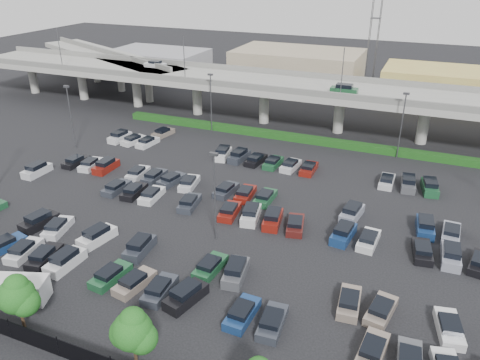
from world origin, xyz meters
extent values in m
plane|color=black|center=(0.00, 0.00, 0.00)|extent=(280.00, 280.00, 0.00)
cube|color=gray|center=(0.00, 32.00, 7.25)|extent=(150.00, 13.00, 1.10)
cube|color=#61615C|center=(0.00, 25.75, 8.30)|extent=(150.00, 0.50, 1.00)
cube|color=#61615C|center=(0.00, 38.25, 8.30)|extent=(150.00, 0.50, 1.00)
cylinder|color=gray|center=(-65.00, 32.00, 3.35)|extent=(1.80, 1.80, 6.70)
cube|color=#61615C|center=(-65.00, 32.00, 6.50)|extent=(2.60, 9.75, 0.50)
cylinder|color=gray|center=(-51.00, 32.00, 3.35)|extent=(1.80, 1.80, 6.70)
cube|color=#61615C|center=(-51.00, 32.00, 6.50)|extent=(2.60, 9.75, 0.50)
cylinder|color=gray|center=(-37.00, 32.00, 3.35)|extent=(1.80, 1.80, 6.70)
cube|color=#61615C|center=(-37.00, 32.00, 6.50)|extent=(2.60, 9.75, 0.50)
cylinder|color=gray|center=(-23.00, 32.00, 3.35)|extent=(1.80, 1.80, 6.70)
cube|color=#61615C|center=(-23.00, 32.00, 6.50)|extent=(2.60, 9.75, 0.50)
cylinder|color=gray|center=(-9.00, 32.00, 3.35)|extent=(1.80, 1.80, 6.70)
cube|color=#61615C|center=(-9.00, 32.00, 6.50)|extent=(2.60, 9.75, 0.50)
cylinder|color=gray|center=(5.00, 32.00, 3.35)|extent=(1.80, 1.80, 6.70)
cube|color=#61615C|center=(5.00, 32.00, 6.50)|extent=(2.60, 9.75, 0.50)
cylinder|color=gray|center=(19.00, 32.00, 3.35)|extent=(1.80, 1.80, 6.70)
cube|color=#61615C|center=(19.00, 32.00, 6.50)|extent=(2.60, 9.75, 0.50)
cube|color=silver|center=(-34.00, 35.00, 8.21)|extent=(4.40, 1.82, 0.82)
cube|color=black|center=(-34.00, 35.00, 8.84)|extent=(2.30, 1.60, 0.50)
cube|color=#1C502E|center=(6.00, 29.00, 8.32)|extent=(4.40, 1.82, 1.05)
cube|color=black|center=(6.00, 29.00, 9.14)|extent=(2.60, 1.60, 0.65)
cylinder|color=#434347|center=(-50.00, 25.90, 11.80)|extent=(0.14, 0.14, 8.00)
cylinder|color=#434347|center=(-22.00, 25.90, 11.80)|extent=(0.14, 0.14, 8.00)
cylinder|color=#434347|center=(6.00, 25.90, 11.80)|extent=(0.14, 0.14, 8.00)
cube|color=gray|center=(-52.00, 43.00, 7.25)|extent=(50.93, 30.13, 1.10)
cube|color=#61615C|center=(-52.00, 43.00, 8.30)|extent=(47.34, 22.43, 1.00)
cylinder|color=gray|center=(-69.22, 51.03, 3.35)|extent=(1.60, 1.60, 6.70)
cylinder|color=gray|center=(-58.34, 45.96, 3.35)|extent=(1.60, 1.60, 6.70)
cylinder|color=gray|center=(-47.47, 40.89, 3.35)|extent=(1.60, 1.60, 6.70)
cylinder|color=gray|center=(-36.59, 35.82, 3.35)|extent=(1.60, 1.60, 6.70)
cube|color=#133C11|center=(0.00, 25.00, 0.55)|extent=(66.00, 1.60, 1.10)
cylinder|color=black|center=(-9.00, -28.00, 1.00)|extent=(0.10, 0.10, 2.00)
cylinder|color=black|center=(-4.00, -28.00, 1.00)|extent=(0.10, 0.10, 2.00)
cylinder|color=#332316|center=(-9.00, -26.67, 0.98)|extent=(0.26, 0.26, 1.96)
sphere|color=#154E15|center=(-9.00, -26.67, 3.37)|extent=(3.04, 3.04, 3.04)
sphere|color=#154E15|center=(-8.29, -26.57, 2.82)|extent=(2.39, 2.39, 2.39)
sphere|color=#154E15|center=(-9.60, -26.75, 3.04)|extent=(2.39, 2.39, 2.39)
sphere|color=#154E15|center=(-8.96, -26.55, 4.24)|extent=(2.06, 2.06, 2.06)
cylinder|color=#332316|center=(2.00, -26.39, 0.99)|extent=(0.26, 0.26, 1.97)
sphere|color=#154E15|center=(2.00, -26.39, 3.39)|extent=(3.07, 3.07, 3.07)
sphere|color=#154E15|center=(2.71, -26.29, 2.85)|extent=(2.41, 2.41, 2.41)
sphere|color=#154E15|center=(1.40, -26.47, 3.07)|extent=(2.41, 2.41, 2.41)
sphere|color=#154E15|center=(2.04, -26.27, 4.27)|extent=(2.08, 2.08, 2.08)
cube|color=silver|center=(-12.86, -24.36, 0.99)|extent=(7.13, 4.37, 1.97)
cube|color=black|center=(-12.86, -24.36, 1.46)|extent=(6.26, 4.11, 0.89)
cube|color=silver|center=(-12.86, -24.36, 2.09)|extent=(7.25, 4.49, 0.23)
cube|color=navy|center=(-20.00, -18.50, 0.41)|extent=(2.78, 4.70, 0.82)
cube|color=black|center=(-20.00, -18.69, 1.04)|extent=(2.08, 2.61, 0.50)
cube|color=silver|center=(-17.25, -18.50, 0.41)|extent=(2.42, 4.61, 0.82)
cube|color=black|center=(-17.25, -18.70, 1.04)|extent=(1.91, 2.50, 0.50)
cube|color=black|center=(-14.50, -18.50, 0.41)|extent=(2.51, 4.64, 0.82)
cube|color=black|center=(-14.50, -18.70, 1.04)|extent=(1.96, 2.53, 0.50)
cube|color=silver|center=(-11.75, -18.50, 0.53)|extent=(1.96, 4.46, 1.05)
cube|color=black|center=(-11.75, -18.50, 1.34)|extent=(1.68, 2.65, 0.65)
cube|color=#1C502E|center=(-6.25, -18.50, 0.41)|extent=(2.29, 4.57, 0.82)
cube|color=black|center=(-6.25, -18.70, 1.04)|extent=(1.84, 2.46, 0.50)
cube|color=gray|center=(-3.50, -18.50, 0.41)|extent=(2.52, 4.64, 0.82)
cube|color=black|center=(-3.50, -18.70, 1.04)|extent=(1.96, 2.53, 0.50)
cube|color=#2D313A|center=(-0.75, -18.50, 0.41)|extent=(2.10, 4.51, 0.82)
cube|color=black|center=(-0.75, -18.70, 1.04)|extent=(1.75, 2.40, 0.50)
cube|color=black|center=(2.00, -18.50, 0.53)|extent=(2.84, 4.71, 1.05)
cube|color=black|center=(2.00, -18.50, 1.34)|extent=(2.19, 2.91, 0.65)
cube|color=navy|center=(7.50, -18.50, 0.41)|extent=(1.97, 4.46, 0.82)
cube|color=black|center=(7.50, -18.70, 1.04)|extent=(1.68, 2.36, 0.50)
cube|color=#2D313A|center=(10.25, -18.50, 0.41)|extent=(2.12, 4.52, 0.82)
cube|color=black|center=(10.25, -18.70, 1.04)|extent=(1.76, 2.41, 0.50)
cube|color=gray|center=(18.50, -18.50, 0.41)|extent=(2.27, 4.57, 0.82)
cube|color=black|center=(18.50, -18.70, 1.04)|extent=(1.83, 2.46, 0.50)
cube|color=black|center=(21.25, -18.70, 1.04)|extent=(1.75, 2.40, 0.50)
cube|color=black|center=(-20.00, -13.50, 0.53)|extent=(2.55, 4.65, 1.05)
cube|color=black|center=(-20.00, -13.50, 1.34)|extent=(2.02, 2.84, 0.65)
cube|color=silver|center=(-17.25, -13.50, 0.41)|extent=(2.78, 4.70, 0.82)
cube|color=black|center=(-17.25, -13.69, 1.04)|extent=(2.09, 2.61, 0.50)
cube|color=silver|center=(-11.75, -13.50, 0.53)|extent=(2.58, 4.65, 1.05)
cube|color=black|center=(-11.75, -13.50, 1.34)|extent=(2.04, 2.84, 0.65)
cube|color=#2D313A|center=(-6.25, -13.50, 0.53)|extent=(2.20, 4.54, 1.05)
cube|color=black|center=(-6.25, -13.50, 1.34)|extent=(1.83, 2.73, 0.65)
cube|color=#1C502E|center=(2.00, -13.50, 0.41)|extent=(2.11, 4.51, 0.82)
cube|color=black|center=(2.00, -13.70, 1.04)|extent=(1.75, 2.40, 0.50)
cube|color=#4B4C51|center=(4.75, -13.50, 0.53)|extent=(2.45, 4.62, 1.05)
cube|color=black|center=(4.75, -13.50, 1.34)|extent=(1.97, 2.81, 0.65)
cube|color=gray|center=(15.75, -13.50, 0.41)|extent=(2.18, 4.54, 0.82)
cube|color=black|center=(15.75, -13.70, 1.04)|extent=(1.79, 2.43, 0.50)
cube|color=gray|center=(18.50, -13.50, 0.41)|extent=(2.58, 4.65, 0.82)
cube|color=black|center=(18.50, -13.70, 1.04)|extent=(1.99, 2.55, 0.50)
cube|color=silver|center=(24.00, -13.50, 0.41)|extent=(2.64, 4.67, 0.82)
cube|color=black|center=(24.00, -13.70, 1.04)|extent=(2.02, 2.57, 0.50)
cube|color=silver|center=(-31.00, -2.50, 0.53)|extent=(1.85, 4.41, 1.05)
cube|color=black|center=(-31.00, -2.50, 1.34)|extent=(1.62, 2.61, 0.65)
cube|color=#2D313A|center=(-17.25, -2.50, 0.41)|extent=(1.96, 4.46, 0.82)
cube|color=black|center=(-17.25, -2.70, 1.04)|extent=(1.68, 2.35, 0.50)
cube|color=black|center=(-14.50, -2.50, 0.41)|extent=(2.19, 4.54, 0.82)
cube|color=black|center=(-14.50, -2.70, 1.04)|extent=(1.79, 2.43, 0.50)
cube|color=silver|center=(-11.75, -2.50, 0.41)|extent=(2.18, 4.53, 0.82)
cube|color=black|center=(-11.75, -2.70, 1.04)|extent=(1.79, 2.42, 0.50)
cube|color=#2D313A|center=(-6.25, -2.50, 0.41)|extent=(2.44, 4.62, 0.82)
cube|color=black|center=(-6.25, -2.70, 1.04)|extent=(1.92, 2.51, 0.50)
cube|color=maroon|center=(-0.75, -2.50, 0.41)|extent=(2.30, 4.58, 0.82)
cube|color=black|center=(-0.75, -2.70, 1.04)|extent=(1.85, 2.47, 0.50)
cube|color=silver|center=(2.00, -2.50, 0.53)|extent=(2.61, 4.66, 1.05)
cube|color=black|center=(2.00, -2.50, 1.34)|extent=(2.06, 2.85, 0.65)
cube|color=maroon|center=(4.75, -2.50, 0.53)|extent=(2.48, 4.63, 1.05)
cube|color=black|center=(4.75, -2.50, 1.34)|extent=(1.99, 2.82, 0.65)
cube|color=#491613|center=(7.50, -2.50, 0.41)|extent=(2.70, 4.68, 0.82)
cube|color=black|center=(7.50, -2.70, 1.04)|extent=(2.05, 2.58, 0.50)
cube|color=navy|center=(13.00, -2.50, 0.53)|extent=(2.31, 4.58, 1.05)
cube|color=black|center=(13.00, -2.50, 1.34)|extent=(1.89, 2.77, 0.65)
cube|color=silver|center=(15.75, -2.50, 0.41)|extent=(2.13, 4.52, 0.82)
cube|color=black|center=(15.75, -2.70, 1.04)|extent=(1.76, 2.41, 0.50)
cube|color=black|center=(21.25, -2.50, 0.41)|extent=(2.46, 4.62, 0.82)
cube|color=black|center=(21.25, -2.70, 1.04)|extent=(1.93, 2.51, 0.50)
cube|color=gray|center=(24.00, -2.50, 0.53)|extent=(2.00, 4.47, 1.05)
cube|color=black|center=(24.00, -2.50, 1.34)|extent=(1.71, 2.66, 0.65)
cube|color=black|center=(26.75, -2.50, 0.41)|extent=(2.54, 4.65, 0.82)
cube|color=black|center=(-28.25, 2.50, 0.41)|extent=(1.99, 4.47, 0.82)
cube|color=black|center=(-28.25, 2.30, 1.04)|extent=(1.69, 2.36, 0.50)
cube|color=silver|center=(-25.50, 2.50, 0.41)|extent=(2.37, 4.60, 0.82)
cube|color=black|center=(-25.50, 2.30, 1.04)|extent=(1.88, 2.49, 0.50)
cube|color=maroon|center=(-22.75, 2.50, 0.53)|extent=(1.87, 4.42, 1.05)
cube|color=black|center=(-22.75, 2.50, 1.34)|extent=(1.63, 2.62, 0.65)
cube|color=silver|center=(-17.25, 2.50, 0.41)|extent=(2.24, 4.56, 0.82)
cube|color=black|center=(-17.25, 2.30, 1.04)|extent=(1.82, 2.44, 0.50)
cube|color=#2D313A|center=(-14.50, 2.50, 0.41)|extent=(1.88, 4.42, 0.82)
cube|color=black|center=(-14.50, 2.30, 1.04)|extent=(1.63, 2.32, 0.50)
cube|color=#2D313A|center=(-11.75, 2.50, 0.41)|extent=(2.58, 4.66, 0.82)
cube|color=black|center=(-11.75, 2.30, 1.04)|extent=(1.99, 2.55, 0.50)
cube|color=silver|center=(-9.00, 2.50, 0.41)|extent=(2.54, 4.64, 0.82)
cube|color=black|center=(-9.00, 2.30, 1.04)|extent=(1.97, 2.54, 0.50)
cube|color=#2D313A|center=(-3.50, 2.50, 0.41)|extent=(2.16, 4.53, 0.82)
cube|color=black|center=(-3.50, 2.30, 1.04)|extent=(1.78, 2.42, 0.50)
cube|color=maroon|center=(-0.75, 2.50, 0.41)|extent=(2.15, 4.53, 0.82)
cube|color=black|center=(-0.75, 2.30, 1.04)|extent=(1.77, 2.42, 0.50)
cube|color=#1C502E|center=(2.00, 2.50, 0.41)|extent=(1.89, 4.43, 0.82)
cube|color=black|center=(2.00, 2.30, 1.04)|extent=(1.64, 2.32, 0.50)
cube|color=gray|center=(13.00, 2.50, 0.53)|extent=(2.43, 4.61, 1.05)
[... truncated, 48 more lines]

